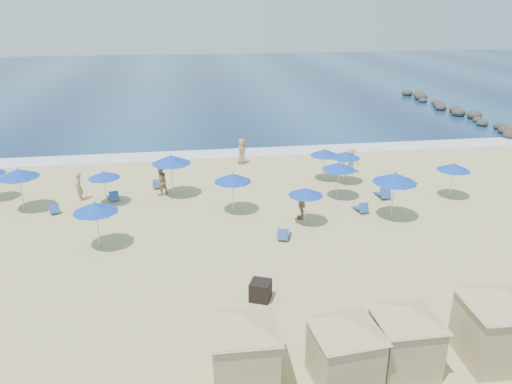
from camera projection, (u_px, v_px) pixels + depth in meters
ground at (282, 242)px, 24.65m from camera, size 160.00×160.00×0.00m
ocean at (210, 80)px, 75.41m from camera, size 160.00×80.00×0.06m
surf_line at (242, 153)px, 38.94m from camera, size 160.00×2.50×0.08m
rock_jetty at (464, 114)px, 50.89m from camera, size 2.56×26.66×0.96m
trash_bin at (260, 290)px, 19.79m from camera, size 1.03×1.03×0.78m
cabana_0 at (244, 340)px, 15.10m from camera, size 4.27×4.27×2.68m
cabana_1 at (346, 342)px, 15.12m from camera, size 4.08×4.08×2.57m
cabana_2 at (406, 329)px, 15.72m from camera, size 4.04×4.04×2.53m
cabana_3 at (500, 316)px, 16.03m from camera, size 4.63×4.63×2.91m
umbrella_1 at (18, 173)px, 27.59m from camera, size 2.26×2.26×2.57m
umbrella_2 at (104, 175)px, 28.57m from camera, size 1.85×1.85×2.10m
umbrella_3 at (95, 207)px, 23.34m from camera, size 2.13×2.13×2.43m
umbrella_4 at (171, 159)px, 29.65m from camera, size 2.37×2.37×2.69m
umbrella_5 at (233, 178)px, 27.39m from camera, size 2.09×2.09×2.38m
umbrella_6 at (306, 192)px, 26.00m from camera, size 1.86×1.86×2.12m
umbrella_7 at (339, 166)px, 29.43m from camera, size 2.05×2.05×2.33m
umbrella_8 at (395, 178)px, 26.45m from camera, size 2.40×2.40×2.73m
umbrella_9 at (325, 152)px, 32.49m from camera, size 1.94×1.94×2.21m
umbrella_10 at (345, 155)px, 31.96m from camera, size 1.95×1.95×2.22m
umbrella_11 at (454, 167)px, 29.53m from camera, size 1.97×1.97×2.25m
beach_chair_0 at (54, 209)px, 28.00m from camera, size 0.81×1.24×0.63m
beach_chair_1 at (113, 196)px, 29.77m from camera, size 0.88×1.32×0.67m
beach_chair_2 at (158, 184)px, 31.79m from camera, size 0.66×1.24×0.65m
beach_chair_3 at (284, 234)px, 24.92m from camera, size 0.97×1.31×0.66m
beach_chair_4 at (361, 208)px, 28.11m from camera, size 0.64×1.23×0.65m
beach_chair_5 at (383, 194)px, 30.12m from camera, size 0.64×1.41×0.77m
beachgoer_0 at (79, 187)px, 29.54m from camera, size 0.47×0.66×1.71m
beachgoer_1 at (160, 180)px, 30.39m from camera, size 1.13×1.09×1.83m
beachgoer_2 at (302, 204)px, 27.00m from camera, size 0.78×1.10×1.74m
beachgoer_3 at (351, 161)px, 34.21m from camera, size 1.32×1.16×1.78m
beachgoer_4 at (242, 151)px, 36.27m from camera, size 1.00×1.08×1.86m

